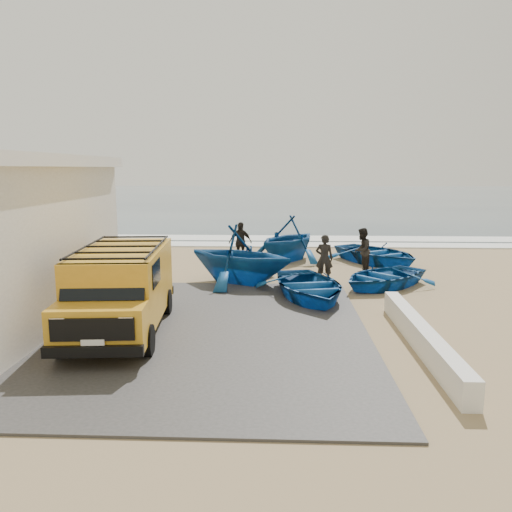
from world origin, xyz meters
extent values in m
plane|color=#9B825A|center=(0.00, 0.00, 0.00)|extent=(160.00, 160.00, 0.00)
cube|color=#423F3C|center=(-2.00, -2.00, 0.03)|extent=(12.00, 10.00, 0.05)
cube|color=#385166|center=(0.00, 56.00, 0.00)|extent=(180.00, 88.00, 0.01)
cube|color=white|center=(0.00, 12.00, 0.03)|extent=(180.00, 1.60, 0.06)
cube|color=white|center=(0.00, 14.50, 0.02)|extent=(180.00, 2.20, 0.04)
cube|color=black|center=(-3.55, -0.50, 2.60)|extent=(0.08, 0.70, 0.90)
cube|color=silver|center=(5.00, -3.00, 0.28)|extent=(0.35, 6.00, 0.55)
cube|color=gold|center=(-2.01, -1.80, 1.18)|extent=(2.23, 4.05, 1.65)
cube|color=gold|center=(-1.80, -4.19, 0.80)|extent=(1.97, 1.06, 0.90)
cube|color=black|center=(-1.84, -3.73, 1.60)|extent=(1.77, 0.49, 0.72)
cube|color=black|center=(-1.76, -4.66, 0.90)|extent=(1.62, 0.22, 0.45)
cube|color=black|center=(-1.75, -4.69, 0.47)|extent=(1.94, 0.31, 0.22)
cube|color=black|center=(-2.00, -1.85, 2.08)|extent=(2.11, 3.75, 0.06)
cylinder|color=black|center=(-2.72, -3.87, 0.35)|extent=(0.28, 0.72, 0.70)
cylinder|color=black|center=(-2.99, -0.78, 0.35)|extent=(0.28, 0.72, 0.70)
cylinder|color=black|center=(-0.94, -3.72, 0.35)|extent=(0.28, 0.72, 0.70)
cylinder|color=black|center=(-1.22, -0.63, 0.35)|extent=(0.28, 0.72, 0.70)
imported|color=#135199|center=(2.76, 1.19, 0.41)|extent=(3.63, 4.50, 0.82)
imported|color=#135199|center=(5.34, 2.81, 0.37)|extent=(4.40, 4.34, 0.75)
imported|color=#135199|center=(0.51, 3.15, 1.03)|extent=(5.00, 4.76, 2.05)
imported|color=#135199|center=(5.98, 7.12, 0.43)|extent=(4.79, 5.13, 0.87)
imported|color=#135199|center=(2.28, 7.59, 0.98)|extent=(4.75, 4.89, 1.97)
imported|color=black|center=(3.46, 3.58, 0.84)|extent=(0.66, 0.48, 1.68)
imported|color=black|center=(5.06, 5.36, 0.85)|extent=(0.97, 1.04, 1.71)
imported|color=black|center=(0.24, 7.06, 0.87)|extent=(1.10, 0.79, 1.74)
camera|label=1|loc=(1.78, -13.72, 3.96)|focal=35.00mm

